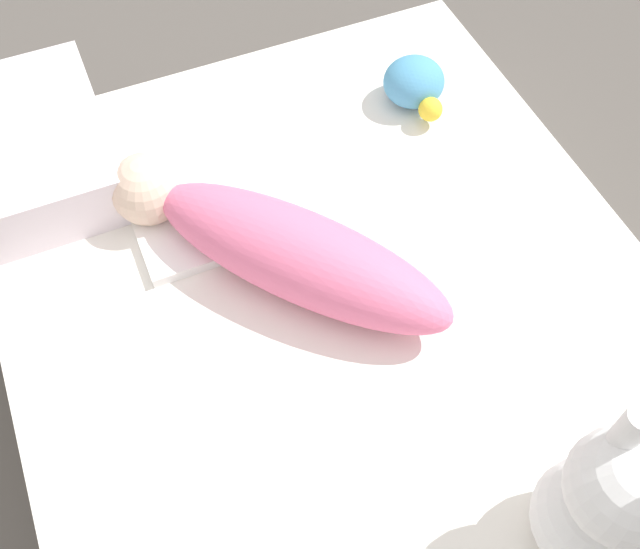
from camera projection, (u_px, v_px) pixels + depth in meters
The scene contains 7 objects.
ground_plane at pixel (337, 360), 1.36m from camera, with size 12.00×12.00×0.00m, color #514C47.
bed_mattress at pixel (338, 334), 1.28m from camera, with size 1.25×1.04×0.19m.
burp_cloth at pixel (187, 211), 1.29m from camera, with size 0.25×0.19×0.02m.
swaddled_baby at pixel (274, 244), 1.18m from camera, with size 0.54×0.47×0.13m.
pillow at pixel (20, 152), 1.31m from camera, with size 0.37×0.30×0.11m.
bunny_plush at pixel (607, 505), 0.89m from camera, with size 0.15×0.15×0.32m.
turtle_plush at pixel (415, 84), 1.42m from camera, with size 0.15×0.12×0.09m.
Camera 1 is at (0.56, -0.27, 1.22)m, focal length 42.00 mm.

